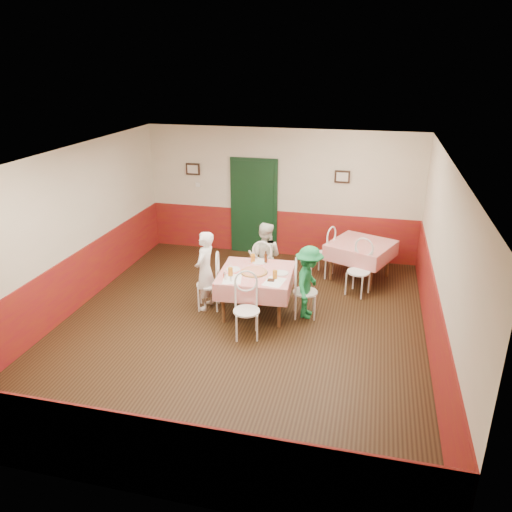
% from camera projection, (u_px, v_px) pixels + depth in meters
% --- Properties ---
extents(floor, '(7.00, 7.00, 0.00)m').
position_uv_depth(floor, '(239.00, 328.00, 8.23)').
color(floor, black).
rests_on(floor, ground).
extents(ceiling, '(7.00, 7.00, 0.00)m').
position_uv_depth(ceiling, '(237.00, 158.00, 7.20)').
color(ceiling, white).
rests_on(ceiling, back_wall).
extents(back_wall, '(6.00, 0.10, 2.80)m').
position_uv_depth(back_wall, '(281.00, 194.00, 10.88)').
color(back_wall, beige).
rests_on(back_wall, ground).
extents(front_wall, '(6.00, 0.10, 2.80)m').
position_uv_depth(front_wall, '(136.00, 381.00, 4.55)').
color(front_wall, beige).
rests_on(front_wall, ground).
extents(left_wall, '(0.10, 7.00, 2.80)m').
position_uv_depth(left_wall, '(66.00, 234.00, 8.37)').
color(left_wall, beige).
rests_on(left_wall, ground).
extents(right_wall, '(0.10, 7.00, 2.80)m').
position_uv_depth(right_wall, '(442.00, 267.00, 7.06)').
color(right_wall, beige).
rests_on(right_wall, ground).
extents(wainscot_back, '(6.00, 0.03, 1.00)m').
position_uv_depth(wainscot_back, '(280.00, 233.00, 11.20)').
color(wainscot_back, maroon).
rests_on(wainscot_back, ground).
extents(wainscot_front, '(6.00, 0.03, 1.00)m').
position_uv_depth(wainscot_front, '(145.00, 457.00, 4.90)').
color(wainscot_front, maroon).
rests_on(wainscot_front, ground).
extents(wainscot_left, '(0.03, 7.00, 1.00)m').
position_uv_depth(wainscot_left, '(74.00, 283.00, 8.70)').
color(wainscot_left, maroon).
rests_on(wainscot_left, ground).
extents(wainscot_right, '(0.03, 7.00, 1.00)m').
position_uv_depth(wainscot_right, '(433.00, 322.00, 7.40)').
color(wainscot_right, maroon).
rests_on(wainscot_right, ground).
extents(door, '(0.96, 0.06, 2.10)m').
position_uv_depth(door, '(254.00, 208.00, 11.09)').
color(door, black).
rests_on(door, ground).
extents(picture_left, '(0.32, 0.03, 0.26)m').
position_uv_depth(picture_left, '(193.00, 169.00, 11.10)').
color(picture_left, black).
rests_on(picture_left, back_wall).
extents(picture_right, '(0.32, 0.03, 0.26)m').
position_uv_depth(picture_right, '(342.00, 177.00, 10.38)').
color(picture_right, black).
rests_on(picture_right, back_wall).
extents(thermostat, '(0.10, 0.03, 0.10)m').
position_uv_depth(thermostat, '(198.00, 185.00, 11.21)').
color(thermostat, white).
rests_on(thermostat, back_wall).
extents(main_table, '(1.29, 1.29, 0.77)m').
position_uv_depth(main_table, '(256.00, 292.00, 8.63)').
color(main_table, red).
rests_on(main_table, ground).
extents(second_table, '(1.46, 1.46, 0.77)m').
position_uv_depth(second_table, '(360.00, 261.00, 9.97)').
color(second_table, red).
rests_on(second_table, ground).
extents(chair_left, '(0.50, 0.50, 0.90)m').
position_uv_depth(chair_left, '(208.00, 285.00, 8.75)').
color(chair_left, white).
rests_on(chair_left, ground).
extents(chair_right, '(0.49, 0.49, 0.90)m').
position_uv_depth(chair_right, '(305.00, 292.00, 8.47)').
color(chair_right, white).
rests_on(chair_right, ground).
extents(chair_far, '(0.43, 0.43, 0.90)m').
position_uv_depth(chair_far, '(264.00, 269.00, 9.38)').
color(chair_far, white).
rests_on(chair_far, ground).
extents(chair_near, '(0.52, 0.52, 0.90)m').
position_uv_depth(chair_near, '(246.00, 311.00, 7.83)').
color(chair_near, white).
rests_on(chair_near, ground).
extents(chair_second_a, '(0.55, 0.55, 0.90)m').
position_uv_depth(chair_second_a, '(323.00, 254.00, 10.11)').
color(chair_second_a, white).
rests_on(chair_second_a, ground).
extents(chair_second_b, '(0.55, 0.55, 0.90)m').
position_uv_depth(chair_second_b, '(358.00, 272.00, 9.26)').
color(chair_second_b, white).
rests_on(chair_second_b, ground).
extents(pizza, '(0.47, 0.47, 0.03)m').
position_uv_depth(pizza, '(254.00, 272.00, 8.45)').
color(pizza, '#B74723').
rests_on(pizza, main_table).
extents(plate_left, '(0.26, 0.26, 0.01)m').
position_uv_depth(plate_left, '(233.00, 269.00, 8.58)').
color(plate_left, white).
rests_on(plate_left, main_table).
extents(plate_right, '(0.26, 0.26, 0.01)m').
position_uv_depth(plate_right, '(281.00, 273.00, 8.43)').
color(plate_right, white).
rests_on(plate_right, main_table).
extents(plate_far, '(0.26, 0.26, 0.01)m').
position_uv_depth(plate_far, '(259.00, 262.00, 8.89)').
color(plate_far, white).
rests_on(plate_far, main_table).
extents(glass_a, '(0.09, 0.09, 0.15)m').
position_uv_depth(glass_a, '(230.00, 272.00, 8.30)').
color(glass_a, '#BF7219').
rests_on(glass_a, main_table).
extents(glass_b, '(0.08, 0.08, 0.14)m').
position_uv_depth(glass_b, '(275.00, 274.00, 8.21)').
color(glass_b, '#BF7219').
rests_on(glass_b, main_table).
extents(glass_c, '(0.09, 0.09, 0.15)m').
position_uv_depth(glass_c, '(253.00, 258.00, 8.88)').
color(glass_c, '#BF7219').
rests_on(glass_c, main_table).
extents(beer_bottle, '(0.06, 0.06, 0.20)m').
position_uv_depth(beer_bottle, '(266.00, 258.00, 8.83)').
color(beer_bottle, '#381C0A').
rests_on(beer_bottle, main_table).
extents(shaker_a, '(0.04, 0.04, 0.09)m').
position_uv_depth(shaker_a, '(225.00, 277.00, 8.18)').
color(shaker_a, silver).
rests_on(shaker_a, main_table).
extents(shaker_b, '(0.04, 0.04, 0.09)m').
position_uv_depth(shaker_b, '(231.00, 279.00, 8.12)').
color(shaker_b, silver).
rests_on(shaker_b, main_table).
extents(shaker_c, '(0.04, 0.04, 0.09)m').
position_uv_depth(shaker_c, '(224.00, 275.00, 8.25)').
color(shaker_c, '#B23319').
rests_on(shaker_c, main_table).
extents(menu_left, '(0.37, 0.45, 0.00)m').
position_uv_depth(menu_left, '(232.00, 279.00, 8.20)').
color(menu_left, white).
rests_on(menu_left, main_table).
extents(menu_right, '(0.36, 0.44, 0.00)m').
position_uv_depth(menu_right, '(274.00, 282.00, 8.10)').
color(menu_right, white).
rests_on(menu_right, main_table).
extents(wallet, '(0.12, 0.10, 0.02)m').
position_uv_depth(wallet, '(271.00, 280.00, 8.15)').
color(wallet, black).
rests_on(wallet, main_table).
extents(diner_left, '(0.39, 0.55, 1.42)m').
position_uv_depth(diner_left, '(205.00, 271.00, 8.66)').
color(diner_left, gray).
rests_on(diner_left, ground).
extents(diner_far, '(0.69, 0.55, 1.35)m').
position_uv_depth(diner_far, '(264.00, 257.00, 9.35)').
color(diner_far, gray).
rests_on(diner_far, ground).
extents(diner_right, '(0.53, 0.85, 1.27)m').
position_uv_depth(diner_right, '(309.00, 282.00, 8.39)').
color(diner_right, gray).
rests_on(diner_right, ground).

